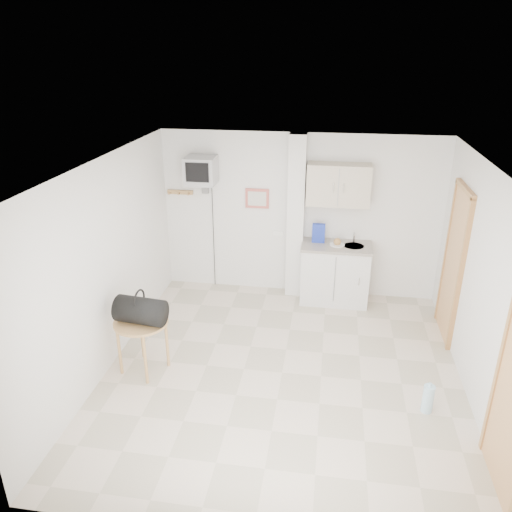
% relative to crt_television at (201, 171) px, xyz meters
% --- Properties ---
extents(ground, '(4.50, 4.50, 0.00)m').
position_rel_crt_television_xyz_m(ground, '(1.45, -2.02, -1.94)').
color(ground, beige).
rests_on(ground, ground).
extents(room_envelope, '(4.24, 4.54, 2.55)m').
position_rel_crt_television_xyz_m(room_envelope, '(1.69, -1.93, -0.40)').
color(room_envelope, white).
rests_on(room_envelope, ground).
extents(kitchenette, '(1.03, 0.58, 2.10)m').
position_rel_crt_television_xyz_m(kitchenette, '(2.02, -0.02, -1.13)').
color(kitchenette, silver).
rests_on(kitchenette, ground).
extents(crt_television, '(0.44, 0.45, 2.15)m').
position_rel_crt_television_xyz_m(crt_television, '(0.00, 0.00, 0.00)').
color(crt_television, slate).
rests_on(crt_television, ground).
extents(round_table, '(0.64, 0.64, 0.67)m').
position_rel_crt_television_xyz_m(round_table, '(-0.20, -2.21, -1.35)').
color(round_table, '#AA874C').
rests_on(round_table, ground).
extents(duffel_bag, '(0.61, 0.38, 0.42)m').
position_rel_crt_television_xyz_m(duffel_bag, '(-0.18, -2.24, -1.10)').
color(duffel_bag, black).
rests_on(duffel_bag, round_table).
extents(water_bottle, '(0.12, 0.12, 0.36)m').
position_rel_crt_television_xyz_m(water_bottle, '(3.06, -2.46, -1.77)').
color(water_bottle, '#ACD7EE').
rests_on(water_bottle, ground).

